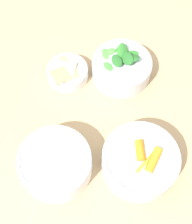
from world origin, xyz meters
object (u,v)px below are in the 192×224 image
at_px(bowl_beans_hotdog, 56,164).
at_px(bowl_cookies, 67,72).
at_px(bowl_carrots, 140,161).
at_px(bowl_greens, 122,67).

relative_size(bowl_beans_hotdog, bowl_cookies, 1.49).
relative_size(bowl_carrots, bowl_beans_hotdog, 1.05).
xyz_separation_m(bowl_carrots, bowl_cookies, (0.17, -0.26, -0.02)).
height_order(bowl_greens, bowl_cookies, bowl_greens).
bearing_deg(bowl_greens, bowl_cookies, 2.04).
relative_size(bowl_carrots, bowl_greens, 1.09).
bearing_deg(bowl_greens, bowl_beans_hotdog, 58.27).
xyz_separation_m(bowl_carrots, bowl_beans_hotdog, (0.19, 0.00, -0.01)).
bearing_deg(bowl_cookies, bowl_carrots, 123.14).
bearing_deg(bowl_carrots, bowl_beans_hotdog, 0.34).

